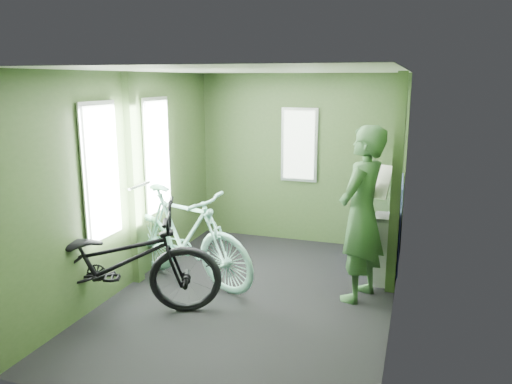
{
  "coord_description": "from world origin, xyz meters",
  "views": [
    {
      "loc": [
        1.55,
        -4.59,
        2.22
      ],
      "look_at": [
        0.0,
        0.1,
        1.1
      ],
      "focal_mm": 35.0,
      "sensor_mm": 36.0,
      "label": 1
    }
  ],
  "objects_px": {
    "bicycle_mint": "(186,283)",
    "waste_box": "(384,250)",
    "bicycle_black": "(116,315)",
    "passenger": "(362,214)",
    "bench_seat": "(379,238)"
  },
  "relations": [
    {
      "from": "bicycle_mint",
      "to": "waste_box",
      "type": "xyz_separation_m",
      "value": [
        2.08,
        0.7,
        0.39
      ]
    },
    {
      "from": "bicycle_black",
      "to": "bicycle_mint",
      "type": "bearing_deg",
      "value": -40.55
    },
    {
      "from": "bicycle_mint",
      "to": "passenger",
      "type": "height_order",
      "value": "passenger"
    },
    {
      "from": "bicycle_black",
      "to": "bicycle_mint",
      "type": "height_order",
      "value": "bicycle_mint"
    },
    {
      "from": "waste_box",
      "to": "bench_seat",
      "type": "distance_m",
      "value": 0.66
    },
    {
      "from": "bicycle_black",
      "to": "waste_box",
      "type": "xyz_separation_m",
      "value": [
        2.38,
        1.62,
        0.39
      ]
    },
    {
      "from": "bicycle_black",
      "to": "bicycle_mint",
      "type": "xyz_separation_m",
      "value": [
        0.3,
        0.92,
        0.0
      ]
    },
    {
      "from": "waste_box",
      "to": "bench_seat",
      "type": "xyz_separation_m",
      "value": [
        -0.11,
        0.65,
        -0.08
      ]
    },
    {
      "from": "waste_box",
      "to": "bicycle_black",
      "type": "bearing_deg",
      "value": -145.82
    },
    {
      "from": "bicycle_black",
      "to": "passenger",
      "type": "bearing_deg",
      "value": -84.63
    },
    {
      "from": "bicycle_mint",
      "to": "passenger",
      "type": "distance_m",
      "value": 2.08
    },
    {
      "from": "bicycle_mint",
      "to": "passenger",
      "type": "relative_size",
      "value": 1.03
    },
    {
      "from": "waste_box",
      "to": "bench_seat",
      "type": "height_order",
      "value": "bench_seat"
    },
    {
      "from": "bicycle_mint",
      "to": "waste_box",
      "type": "distance_m",
      "value": 2.23
    },
    {
      "from": "bicycle_mint",
      "to": "bicycle_black",
      "type": "bearing_deg",
      "value": -179.54
    }
  ]
}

